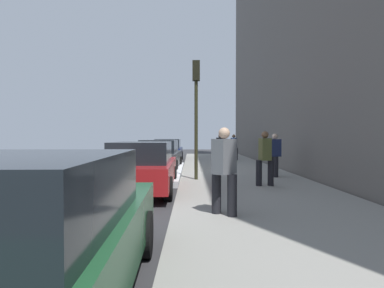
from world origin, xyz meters
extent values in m
plane|color=#333335|center=(0.00, 0.00, 0.00)|extent=(56.00, 56.00, 0.00)
cube|color=gray|center=(0.00, -3.30, 0.07)|extent=(28.00, 4.60, 0.15)
cube|color=#66605B|center=(0.00, -6.05, 7.50)|extent=(32.00, 0.80, 15.00)
cube|color=gold|center=(0.00, 3.20, 0.00)|extent=(28.00, 0.14, 0.01)
cube|color=white|center=(-0.84, -0.70, 0.11)|extent=(7.86, 0.56, 0.22)
cylinder|color=black|center=(-10.89, 0.94, 0.32)|extent=(0.65, 0.24, 0.64)
cylinder|color=black|center=(-10.84, -0.74, 0.32)|extent=(0.65, 0.24, 0.64)
cube|color=#1E512D|center=(-12.35, 0.05, 0.59)|extent=(4.85, 1.97, 0.64)
cube|color=black|center=(-12.59, 0.04, 1.21)|extent=(2.55, 1.69, 0.60)
cylinder|color=black|center=(-3.92, 0.91, 0.32)|extent=(0.64, 0.23, 0.64)
cylinder|color=black|center=(-3.90, -0.77, 0.32)|extent=(0.64, 0.23, 0.64)
cylinder|color=black|center=(-6.88, 0.89, 0.32)|extent=(0.64, 0.23, 0.64)
cylinder|color=black|center=(-6.86, -0.79, 0.32)|extent=(0.64, 0.23, 0.64)
cube|color=maroon|center=(-5.39, 0.06, 0.59)|extent=(4.79, 1.84, 0.64)
cube|color=black|center=(-5.63, 0.06, 1.21)|extent=(2.50, 1.62, 0.60)
cylinder|color=black|center=(2.11, 0.91, 0.32)|extent=(0.65, 0.24, 0.64)
cylinder|color=black|center=(2.05, -0.77, 0.32)|extent=(0.65, 0.24, 0.64)
cylinder|color=black|center=(-0.77, 1.00, 0.32)|extent=(0.65, 0.24, 0.64)
cylinder|color=black|center=(-0.82, -0.67, 0.32)|extent=(0.65, 0.24, 0.64)
cube|color=#383A3D|center=(0.64, 0.12, 0.59)|extent=(4.69, 1.95, 0.64)
cube|color=black|center=(0.41, 0.13, 1.21)|extent=(2.46, 1.68, 0.60)
cylinder|color=black|center=(8.59, 1.01, 0.32)|extent=(0.64, 0.23, 0.64)
cylinder|color=black|center=(8.58, -0.67, 0.32)|extent=(0.64, 0.23, 0.64)
cylinder|color=black|center=(5.87, 1.03, 0.32)|extent=(0.64, 0.23, 0.64)
cylinder|color=black|center=(5.85, -0.65, 0.32)|extent=(0.64, 0.23, 0.64)
cube|color=navy|center=(7.22, 0.18, 0.59)|extent=(4.41, 1.84, 0.64)
cube|color=black|center=(7.00, 0.18, 1.21)|extent=(2.30, 1.62, 0.60)
cylinder|color=black|center=(-5.25, -3.48, 0.55)|extent=(0.19, 0.19, 0.79)
cylinder|color=black|center=(-5.22, -3.85, 0.55)|extent=(0.19, 0.19, 0.79)
cube|color=brown|center=(-5.23, -3.67, 1.28)|extent=(0.48, 0.32, 0.68)
sphere|color=brown|center=(-5.23, -3.67, 1.73)|extent=(0.22, 0.22, 0.22)
cylinder|color=black|center=(-9.11, -2.17, 0.55)|extent=(0.19, 0.19, 0.80)
cylinder|color=black|center=(-8.87, -1.89, 0.55)|extent=(0.19, 0.19, 0.80)
cube|color=slate|center=(-8.99, -2.03, 1.29)|extent=(0.53, 0.52, 0.68)
sphere|color=#D8AD8C|center=(-8.99, -2.03, 1.73)|extent=(0.22, 0.22, 0.22)
cylinder|color=black|center=(6.00, -3.99, 0.54)|extent=(0.18, 0.18, 0.78)
cylinder|color=black|center=(5.84, -4.32, 0.54)|extent=(0.18, 0.18, 0.78)
cube|color=#335193|center=(5.92, -4.16, 1.27)|extent=(0.53, 0.45, 0.67)
sphere|color=brown|center=(5.92, -4.16, 1.71)|extent=(0.22, 0.22, 0.22)
cylinder|color=black|center=(10.14, -3.49, 0.54)|extent=(0.18, 0.18, 0.79)
cylinder|color=black|center=(9.84, -3.70, 0.54)|extent=(0.18, 0.18, 0.79)
cube|color=black|center=(9.99, -3.60, 1.27)|extent=(0.49, 0.53, 0.67)
sphere|color=brown|center=(9.99, -3.60, 1.72)|extent=(0.22, 0.22, 0.22)
cylinder|color=black|center=(-2.72, -4.57, 0.53)|extent=(0.18, 0.18, 0.77)
cylinder|color=black|center=(-3.08, -4.57, 0.53)|extent=(0.18, 0.18, 0.77)
cube|color=#1E284C|center=(-2.90, -4.57, 1.25)|extent=(0.28, 0.44, 0.65)
sphere|color=beige|center=(-2.90, -4.57, 1.68)|extent=(0.21, 0.21, 0.21)
cylinder|color=#2D2D19|center=(-3.70, -1.57, 1.90)|extent=(0.12, 0.12, 3.50)
cube|color=black|center=(-3.70, -1.57, 4.00)|extent=(0.26, 0.26, 0.70)
sphere|color=red|center=(-3.55, -1.57, 4.21)|extent=(0.14, 0.14, 0.14)
sphere|color=orange|center=(-3.55, -1.57, 3.99)|extent=(0.14, 0.14, 0.14)
sphere|color=green|center=(-3.55, -1.57, 3.77)|extent=(0.14, 0.14, 0.14)
cube|color=#471E19|center=(6.30, -3.97, 0.42)|extent=(0.34, 0.22, 0.54)
cylinder|color=#4C4C4C|center=(6.30, -3.97, 0.87)|extent=(0.03, 0.03, 0.36)
camera|label=1|loc=(-15.32, -1.39, 1.66)|focal=30.67mm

